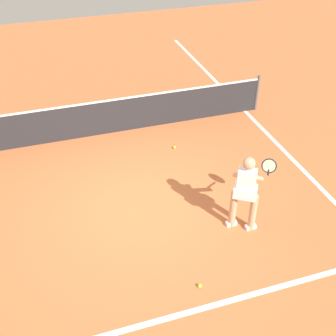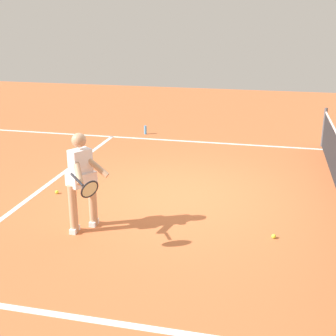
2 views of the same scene
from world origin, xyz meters
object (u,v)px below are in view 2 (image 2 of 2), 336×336
at_px(tennis_ball_mid, 57,192).
at_px(water_bottle, 145,130).
at_px(tennis_ball_far, 274,236).
at_px(tennis_player, 82,179).

distance_m(tennis_ball_mid, water_bottle, 4.68).
relative_size(tennis_ball_far, water_bottle, 0.28).
relative_size(tennis_player, tennis_ball_mid, 23.48).
bearing_deg(tennis_player, tennis_ball_far, 96.83).
xyz_separation_m(tennis_player, tennis_ball_far, (-0.35, 2.89, -0.81)).
bearing_deg(tennis_player, water_bottle, -173.57).
height_order(tennis_ball_far, water_bottle, water_bottle).
bearing_deg(tennis_player, tennis_ball_mid, -139.06).
bearing_deg(tennis_ball_far, tennis_ball_mid, -103.00).
xyz_separation_m(tennis_ball_far, water_bottle, (-5.58, -3.56, 0.09)).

